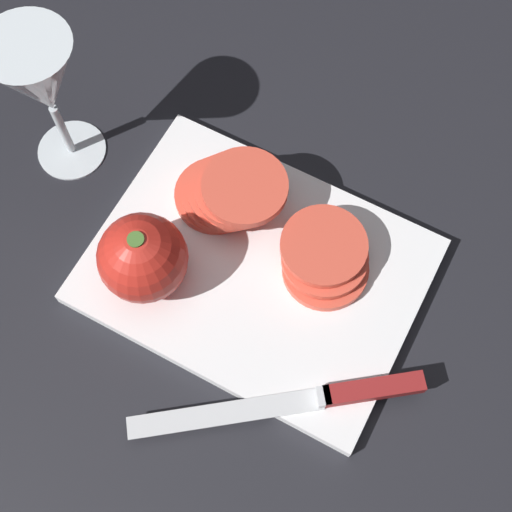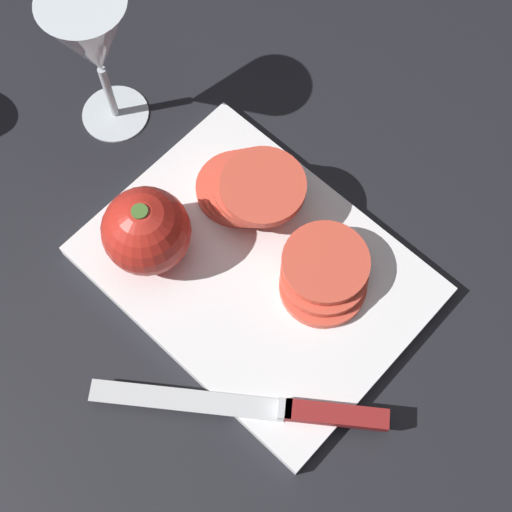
{
  "view_description": "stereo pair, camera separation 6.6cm",
  "coord_description": "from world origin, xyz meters",
  "px_view_note": "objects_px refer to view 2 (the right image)",
  "views": [
    {
      "loc": [
        -0.13,
        0.23,
        0.66
      ],
      "look_at": [
        -0.01,
        0.01,
        0.05
      ],
      "focal_mm": 50.0,
      "sensor_mm": 36.0,
      "label": 1
    },
    {
      "loc": [
        -0.19,
        0.19,
        0.66
      ],
      "look_at": [
        -0.01,
        0.01,
        0.05
      ],
      "focal_mm": 50.0,
      "sensor_mm": 36.0,
      "label": 2
    }
  ],
  "objects_px": {
    "tomato_slice_stack_far": "(250,187)",
    "knife": "(299,411)",
    "wine_glass": "(93,42)",
    "whole_tomato": "(146,231)",
    "tomato_slice_stack_near": "(324,274)"
  },
  "relations": [
    {
      "from": "wine_glass",
      "to": "tomato_slice_stack_far",
      "type": "height_order",
      "value": "wine_glass"
    },
    {
      "from": "wine_glass",
      "to": "knife",
      "type": "bearing_deg",
      "value": 163.39
    },
    {
      "from": "whole_tomato",
      "to": "tomato_slice_stack_far",
      "type": "bearing_deg",
      "value": -106.93
    },
    {
      "from": "tomato_slice_stack_far",
      "to": "knife",
      "type": "bearing_deg",
      "value": 144.73
    },
    {
      "from": "tomato_slice_stack_near",
      "to": "tomato_slice_stack_far",
      "type": "bearing_deg",
      "value": -8.01
    },
    {
      "from": "tomato_slice_stack_far",
      "to": "tomato_slice_stack_near",
      "type": "bearing_deg",
      "value": 171.99
    },
    {
      "from": "whole_tomato",
      "to": "tomato_slice_stack_near",
      "type": "height_order",
      "value": "whole_tomato"
    },
    {
      "from": "wine_glass",
      "to": "whole_tomato",
      "type": "relative_size",
      "value": 2.02
    },
    {
      "from": "wine_glass",
      "to": "tomato_slice_stack_far",
      "type": "xyz_separation_m",
      "value": [
        -0.18,
        -0.02,
        -0.08
      ]
    },
    {
      "from": "wine_glass",
      "to": "whole_tomato",
      "type": "xyz_separation_m",
      "value": [
        -0.15,
        0.09,
        -0.06
      ]
    },
    {
      "from": "knife",
      "to": "whole_tomato",
      "type": "bearing_deg",
      "value": -42.55
    },
    {
      "from": "wine_glass",
      "to": "knife",
      "type": "relative_size",
      "value": 0.76
    },
    {
      "from": "wine_glass",
      "to": "knife",
      "type": "xyz_separation_m",
      "value": [
        -0.36,
        0.11,
        -0.1
      ]
    },
    {
      "from": "whole_tomato",
      "to": "knife",
      "type": "xyz_separation_m",
      "value": [
        -0.21,
        0.02,
        -0.04
      ]
    },
    {
      "from": "knife",
      "to": "wine_glass",
      "type": "bearing_deg",
      "value": -53.47
    }
  ]
}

